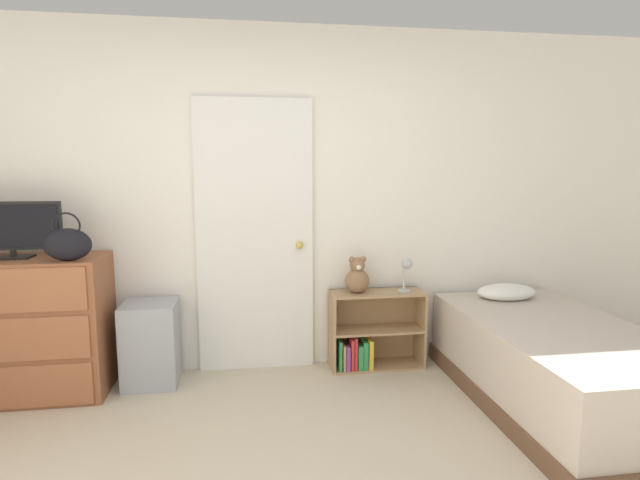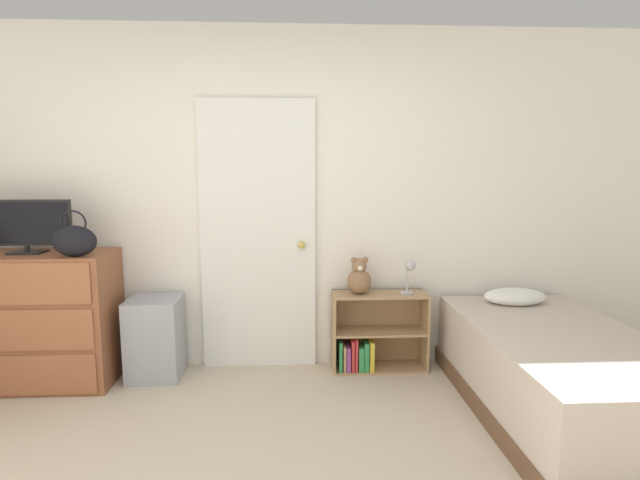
{
  "view_description": "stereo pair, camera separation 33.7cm",
  "coord_description": "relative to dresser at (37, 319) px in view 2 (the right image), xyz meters",
  "views": [
    {
      "loc": [
        -0.21,
        -1.7,
        1.52
      ],
      "look_at": [
        0.32,
        1.77,
        1.01
      ],
      "focal_mm": 28.0,
      "sensor_mm": 36.0,
      "label": 1
    },
    {
      "loc": [
        0.13,
        -1.74,
        1.52
      ],
      "look_at": [
        0.32,
        1.77,
        1.01
      ],
      "focal_mm": 28.0,
      "sensor_mm": 36.0,
      "label": 2
    }
  ],
  "objects": [
    {
      "name": "wall_back",
      "position": [
        1.68,
        0.3,
        0.81
      ],
      "size": [
        10.0,
        0.06,
        2.55
      ],
      "color": "white",
      "rests_on": "ground_plane"
    },
    {
      "name": "door_closed",
      "position": [
        1.54,
        0.25,
        0.54
      ],
      "size": [
        0.86,
        0.09,
        2.02
      ],
      "color": "white",
      "rests_on": "ground_plane"
    },
    {
      "name": "dresser",
      "position": [
        0.0,
        0.0,
        0.0
      ],
      "size": [
        1.05,
        0.51,
        0.94
      ],
      "color": "brown",
      "rests_on": "ground_plane"
    },
    {
      "name": "tv",
      "position": [
        -0.03,
        -0.0,
        0.66
      ],
      "size": [
        0.62,
        0.16,
        0.37
      ],
      "color": "black",
      "rests_on": "dresser"
    },
    {
      "name": "handbag",
      "position": [
        0.36,
        -0.15,
        0.58
      ],
      "size": [
        0.29,
        0.12,
        0.31
      ],
      "color": "black",
      "rests_on": "dresser"
    },
    {
      "name": "storage_bin",
      "position": [
        0.79,
        0.07,
        -0.18
      ],
      "size": [
        0.37,
        0.36,
        0.59
      ],
      "color": "#999EA8",
      "rests_on": "ground_plane"
    },
    {
      "name": "bookshelf",
      "position": [
        2.4,
        0.13,
        -0.22
      ],
      "size": [
        0.71,
        0.26,
        0.59
      ],
      "color": "tan",
      "rests_on": "ground_plane"
    },
    {
      "name": "teddy_bear",
      "position": [
        2.29,
        0.12,
        0.24
      ],
      "size": [
        0.18,
        0.18,
        0.28
      ],
      "color": "#8C6647",
      "rests_on": "bookshelf"
    },
    {
      "name": "desk_lamp",
      "position": [
        2.66,
        0.09,
        0.3
      ],
      "size": [
        0.1,
        0.1,
        0.26
      ],
      "color": "#B2B2B7",
      "rests_on": "bookshelf"
    },
    {
      "name": "bed",
      "position": [
        3.43,
        -0.66,
        -0.2
      ],
      "size": [
        1.01,
        1.84,
        0.65
      ],
      "color": "brown",
      "rests_on": "ground_plane"
    }
  ]
}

